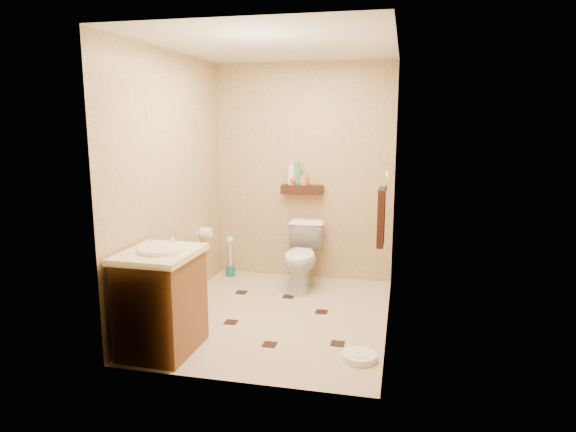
# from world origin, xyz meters

# --- Properties ---
(ground) EXTENTS (2.50, 2.50, 0.00)m
(ground) POSITION_xyz_m (0.00, 0.00, 0.00)
(ground) COLOR beige
(ground) RESTS_ON ground
(wall_back) EXTENTS (2.00, 0.04, 2.40)m
(wall_back) POSITION_xyz_m (0.00, 1.25, 1.20)
(wall_back) COLOR tan
(wall_back) RESTS_ON ground
(wall_front) EXTENTS (2.00, 0.04, 2.40)m
(wall_front) POSITION_xyz_m (0.00, -1.25, 1.20)
(wall_front) COLOR tan
(wall_front) RESTS_ON ground
(wall_left) EXTENTS (0.04, 2.50, 2.40)m
(wall_left) POSITION_xyz_m (-1.00, 0.00, 1.20)
(wall_left) COLOR tan
(wall_left) RESTS_ON ground
(wall_right) EXTENTS (0.04, 2.50, 2.40)m
(wall_right) POSITION_xyz_m (1.00, 0.00, 1.20)
(wall_right) COLOR tan
(wall_right) RESTS_ON ground
(ceiling) EXTENTS (2.00, 2.50, 0.02)m
(ceiling) POSITION_xyz_m (0.00, 0.00, 2.40)
(ceiling) COLOR silver
(ceiling) RESTS_ON wall_back
(wall_shelf) EXTENTS (0.46, 0.14, 0.10)m
(wall_shelf) POSITION_xyz_m (0.00, 1.17, 1.02)
(wall_shelf) COLOR #3B1A10
(wall_shelf) RESTS_ON wall_back
(floor_accents) EXTENTS (1.25, 1.27, 0.01)m
(floor_accents) POSITION_xyz_m (0.04, -0.02, 0.00)
(floor_accents) COLOR black
(floor_accents) RESTS_ON ground
(toilet) EXTENTS (0.40, 0.69, 0.69)m
(toilet) POSITION_xyz_m (0.07, 0.83, 0.35)
(toilet) COLOR white
(toilet) RESTS_ON ground
(vanity) EXTENTS (0.56, 0.67, 0.93)m
(vanity) POSITION_xyz_m (-0.70, -0.89, 0.41)
(vanity) COLOR brown
(vanity) RESTS_ON ground
(bathroom_scale) EXTENTS (0.32, 0.32, 0.05)m
(bathroom_scale) POSITION_xyz_m (0.82, -0.73, 0.03)
(bathroom_scale) COLOR white
(bathroom_scale) RESTS_ON ground
(toilet_brush) EXTENTS (0.11, 0.11, 0.47)m
(toilet_brush) POSITION_xyz_m (-0.82, 1.07, 0.16)
(toilet_brush) COLOR #18635C
(toilet_brush) RESTS_ON ground
(towel_ring) EXTENTS (0.12, 0.30, 0.76)m
(towel_ring) POSITION_xyz_m (0.91, 0.25, 0.95)
(towel_ring) COLOR silver
(towel_ring) RESTS_ON wall_right
(toilet_paper) EXTENTS (0.12, 0.11, 0.12)m
(toilet_paper) POSITION_xyz_m (-0.94, 0.65, 0.60)
(toilet_paper) COLOR white
(toilet_paper) RESTS_ON wall_left
(bottle_a) EXTENTS (0.15, 0.15, 0.27)m
(bottle_a) POSITION_xyz_m (-0.12, 1.17, 1.21)
(bottle_a) COLOR silver
(bottle_a) RESTS_ON wall_shelf
(bottle_b) EXTENTS (0.08, 0.08, 0.16)m
(bottle_b) POSITION_xyz_m (-0.11, 1.17, 1.15)
(bottle_b) COLOR yellow
(bottle_b) RESTS_ON wall_shelf
(bottle_c) EXTENTS (0.14, 0.14, 0.15)m
(bottle_c) POSITION_xyz_m (-0.09, 1.17, 1.15)
(bottle_c) COLOR red
(bottle_c) RESTS_ON wall_shelf
(bottle_d) EXTENTS (0.14, 0.14, 0.26)m
(bottle_d) POSITION_xyz_m (-0.05, 1.17, 1.20)
(bottle_d) COLOR green
(bottle_d) RESTS_ON wall_shelf
(bottle_e) EXTENTS (0.09, 0.09, 0.15)m
(bottle_e) POSITION_xyz_m (0.02, 1.17, 1.15)
(bottle_e) COLOR #D57C47
(bottle_e) RESTS_ON wall_shelf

